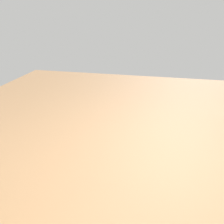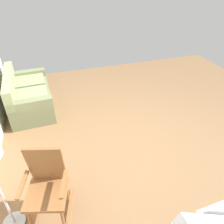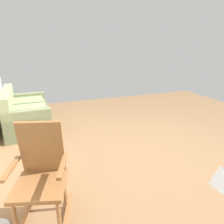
% 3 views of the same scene
% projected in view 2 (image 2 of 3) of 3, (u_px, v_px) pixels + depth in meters
% --- Properties ---
extents(ground_plane, '(7.36, 7.36, 0.00)m').
position_uv_depth(ground_plane, '(151.00, 143.00, 4.03)').
color(ground_plane, olive).
extents(couch, '(1.63, 0.91, 0.85)m').
position_uv_depth(couch, '(29.00, 96.00, 4.83)').
color(couch, '#737D57').
rests_on(couch, ground).
extents(rocking_chair, '(0.86, 0.67, 1.05)m').
position_uv_depth(rocking_chair, '(47.00, 186.00, 2.65)').
color(rocking_chair, brown).
rests_on(rocking_chair, ground).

